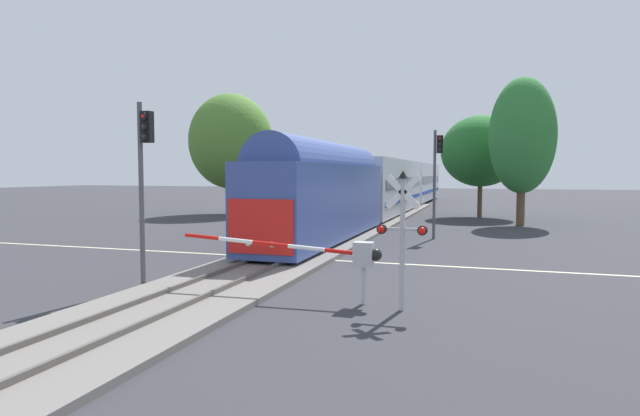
{
  "coord_description": "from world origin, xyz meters",
  "views": [
    {
      "loc": [
        8.35,
        -21.48,
        3.77
      ],
      "look_at": [
        0.34,
        3.63,
        2.0
      ],
      "focal_mm": 29.4,
      "sensor_mm": 36.0,
      "label": 1
    }
  ],
  "objects_px": {
    "crossing_gate_near": "(338,253)",
    "oak_far_right": "(522,136)",
    "commuter_train": "(391,184)",
    "pine_left_background": "(231,141)",
    "crossing_gate_far": "(264,212)",
    "traffic_signal_far_side": "(437,167)",
    "traffic_signal_median": "(144,165)",
    "elm_centre_background": "(481,151)",
    "crossing_signal_mast": "(402,226)"
  },
  "relations": [
    {
      "from": "crossing_gate_near",
      "to": "oak_far_right",
      "type": "distance_m",
      "value": 26.84
    },
    {
      "from": "crossing_gate_near",
      "to": "traffic_signal_median",
      "type": "xyz_separation_m",
      "value": [
        -6.46,
        -0.14,
        2.59
      ]
    },
    {
      "from": "commuter_train",
      "to": "pine_left_background",
      "type": "height_order",
      "value": "pine_left_background"
    },
    {
      "from": "crossing_gate_near",
      "to": "crossing_gate_far",
      "type": "bearing_deg",
      "value": 121.28
    },
    {
      "from": "pine_left_background",
      "to": "traffic_signal_far_side",
      "type": "bearing_deg",
      "value": -33.03
    },
    {
      "from": "pine_left_background",
      "to": "oak_far_right",
      "type": "bearing_deg",
      "value": -6.69
    },
    {
      "from": "traffic_signal_far_side",
      "to": "elm_centre_background",
      "type": "xyz_separation_m",
      "value": [
        2.17,
        16.12,
        1.48
      ]
    },
    {
      "from": "crossing_gate_far",
      "to": "crossing_gate_near",
      "type": "bearing_deg",
      "value": -58.72
    },
    {
      "from": "oak_far_right",
      "to": "pine_left_background",
      "type": "bearing_deg",
      "value": 173.31
    },
    {
      "from": "crossing_signal_mast",
      "to": "elm_centre_background",
      "type": "height_order",
      "value": "elm_centre_background"
    },
    {
      "from": "traffic_signal_far_side",
      "to": "oak_far_right",
      "type": "height_order",
      "value": "oak_far_right"
    },
    {
      "from": "crossing_signal_mast",
      "to": "traffic_signal_far_side",
      "type": "relative_size",
      "value": 0.62
    },
    {
      "from": "commuter_train",
      "to": "crossing_signal_mast",
      "type": "height_order",
      "value": "commuter_train"
    },
    {
      "from": "traffic_signal_far_side",
      "to": "traffic_signal_median",
      "type": "xyz_separation_m",
      "value": [
        -7.83,
        -15.95,
        -0.09
      ]
    },
    {
      "from": "crossing_gate_far",
      "to": "traffic_signal_median",
      "type": "relative_size",
      "value": 1.09
    },
    {
      "from": "crossing_gate_near",
      "to": "oak_far_right",
      "type": "xyz_separation_m",
      "value": [
        6.43,
        25.58,
        4.97
      ]
    },
    {
      "from": "traffic_signal_far_side",
      "to": "elm_centre_background",
      "type": "distance_m",
      "value": 16.34
    },
    {
      "from": "traffic_signal_far_side",
      "to": "elm_centre_background",
      "type": "height_order",
      "value": "elm_centre_background"
    },
    {
      "from": "oak_far_right",
      "to": "traffic_signal_median",
      "type": "bearing_deg",
      "value": -116.61
    },
    {
      "from": "crossing_gate_near",
      "to": "commuter_train",
      "type": "bearing_deg",
      "value": 97.39
    },
    {
      "from": "crossing_gate_far",
      "to": "pine_left_background",
      "type": "distance_m",
      "value": 18.14
    },
    {
      "from": "commuter_train",
      "to": "crossing_gate_far",
      "type": "bearing_deg",
      "value": -102.59
    },
    {
      "from": "crossing_gate_far",
      "to": "traffic_signal_median",
      "type": "bearing_deg",
      "value": -81.82
    },
    {
      "from": "crossing_signal_mast",
      "to": "oak_far_right",
      "type": "relative_size",
      "value": 0.36
    },
    {
      "from": "crossing_signal_mast",
      "to": "crossing_gate_far",
      "type": "relative_size",
      "value": 0.58
    },
    {
      "from": "crossing_gate_far",
      "to": "elm_centre_background",
      "type": "distance_m",
      "value": 22.02
    },
    {
      "from": "crossing_gate_near",
      "to": "oak_far_right",
      "type": "height_order",
      "value": "oak_far_right"
    },
    {
      "from": "crossing_gate_far",
      "to": "oak_far_right",
      "type": "height_order",
      "value": "oak_far_right"
    },
    {
      "from": "commuter_train",
      "to": "elm_centre_background",
      "type": "bearing_deg",
      "value": -6.73
    },
    {
      "from": "crossing_gate_near",
      "to": "crossing_gate_far",
      "type": "distance_m",
      "value": 16.34
    },
    {
      "from": "crossing_signal_mast",
      "to": "pine_left_background",
      "type": "bearing_deg",
      "value": 124.75
    },
    {
      "from": "traffic_signal_median",
      "to": "pine_left_background",
      "type": "distance_m",
      "value": 30.98
    },
    {
      "from": "crossing_gate_far",
      "to": "traffic_signal_far_side",
      "type": "height_order",
      "value": "traffic_signal_far_side"
    },
    {
      "from": "crossing_signal_mast",
      "to": "crossing_gate_far",
      "type": "bearing_deg",
      "value": 125.97
    },
    {
      "from": "pine_left_background",
      "to": "traffic_signal_median",
      "type": "bearing_deg",
      "value": -67.88
    },
    {
      "from": "crossing_signal_mast",
      "to": "traffic_signal_far_side",
      "type": "distance_m",
      "value": 16.29
    },
    {
      "from": "crossing_gate_near",
      "to": "oak_far_right",
      "type": "bearing_deg",
      "value": 75.89
    },
    {
      "from": "crossing_signal_mast",
      "to": "pine_left_background",
      "type": "relative_size",
      "value": 0.35
    },
    {
      "from": "elm_centre_background",
      "to": "traffic_signal_median",
      "type": "bearing_deg",
      "value": -107.32
    },
    {
      "from": "crossing_gate_near",
      "to": "pine_left_background",
      "type": "bearing_deg",
      "value": 122.43
    },
    {
      "from": "commuter_train",
      "to": "crossing_gate_near",
      "type": "distance_m",
      "value": 33.16
    },
    {
      "from": "traffic_signal_median",
      "to": "commuter_train",
      "type": "bearing_deg",
      "value": 86.2
    },
    {
      "from": "crossing_gate_near",
      "to": "traffic_signal_median",
      "type": "bearing_deg",
      "value": -178.77
    },
    {
      "from": "traffic_signal_far_side",
      "to": "pine_left_background",
      "type": "height_order",
      "value": "pine_left_background"
    },
    {
      "from": "crossing_gate_near",
      "to": "traffic_signal_median",
      "type": "distance_m",
      "value": 6.96
    },
    {
      "from": "pine_left_background",
      "to": "elm_centre_background",
      "type": "xyz_separation_m",
      "value": [
        21.62,
        3.48,
        -1.01
      ]
    },
    {
      "from": "commuter_train",
      "to": "traffic_signal_median",
      "type": "relative_size",
      "value": 10.19
    },
    {
      "from": "crossing_signal_mast",
      "to": "traffic_signal_median",
      "type": "bearing_deg",
      "value": 178.39
    },
    {
      "from": "commuter_train",
      "to": "pine_left_background",
      "type": "xyz_separation_m",
      "value": [
        -13.81,
        -4.4,
        3.89
      ]
    },
    {
      "from": "traffic_signal_far_side",
      "to": "traffic_signal_median",
      "type": "relative_size",
      "value": 1.02
    }
  ]
}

